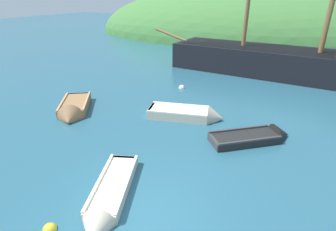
% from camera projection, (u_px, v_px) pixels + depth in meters
% --- Properties ---
extents(ground_plane, '(120.00, 120.00, 0.00)m').
position_uv_depth(ground_plane, '(146.00, 213.00, 6.99)').
color(ground_plane, '#285B70').
extents(shore_hill, '(38.93, 21.33, 12.27)m').
position_uv_depth(shore_hill, '(229.00, 36.00, 36.07)').
color(shore_hill, '#477F3D').
rests_on(shore_hill, ground).
extents(sailing_ship, '(17.73, 4.50, 13.36)m').
position_uv_depth(sailing_ship, '(282.00, 66.00, 18.36)').
color(sailing_ship, black).
rests_on(sailing_ship, ground).
extents(rowboat_near_dock, '(3.57, 2.00, 1.10)m').
position_uv_depth(rowboat_near_dock, '(190.00, 115.00, 12.22)').
color(rowboat_near_dock, beige).
rests_on(rowboat_near_dock, ground).
extents(rowboat_outer_left, '(3.10, 2.89, 0.98)m').
position_uv_depth(rowboat_outer_left, '(257.00, 138.00, 10.42)').
color(rowboat_outer_left, black).
rests_on(rowboat_outer_left, ground).
extents(rowboat_portside, '(2.82, 3.25, 1.17)m').
position_uv_depth(rowboat_portside, '(74.00, 110.00, 12.78)').
color(rowboat_portside, '#9E7047').
rests_on(rowboat_portside, ground).
extents(rowboat_center, '(2.09, 3.43, 0.86)m').
position_uv_depth(rowboat_center, '(109.00, 199.00, 7.34)').
color(rowboat_center, beige).
rests_on(rowboat_center, ground).
extents(buoy_white, '(0.38, 0.38, 0.38)m').
position_uv_depth(buoy_white, '(182.00, 88.00, 16.17)').
color(buoy_white, white).
rests_on(buoy_white, ground).
extents(buoy_yellow, '(0.34, 0.34, 0.34)m').
position_uv_depth(buoy_yellow, '(50.00, 230.00, 6.49)').
color(buoy_yellow, yellow).
rests_on(buoy_yellow, ground).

